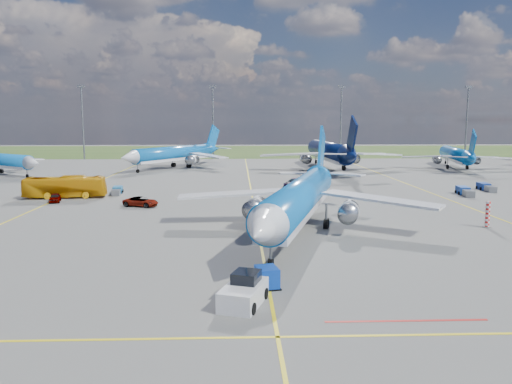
{
  "coord_description": "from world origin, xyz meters",
  "views": [
    {
      "loc": [
        -2.14,
        -46.46,
        12.07
      ],
      "look_at": [
        -0.18,
        9.37,
        4.0
      ],
      "focal_mm": 35.0,
      "sensor_mm": 36.0,
      "label": 1
    }
  ],
  "objects_px": {
    "main_airliner": "(299,232)",
    "apron_bus": "(65,187)",
    "uld_container": "(267,277)",
    "bg_jet_ne": "(455,168)",
    "baggage_tug_w": "(465,191)",
    "pushback_tug": "(244,292)",
    "warning_post": "(488,214)",
    "service_car_b": "(141,202)",
    "bg_jet_nnw": "(175,168)",
    "service_car_c": "(295,182)",
    "baggage_tug_c": "(117,191)",
    "service_car_a": "(55,198)",
    "baggage_tug_e": "(486,187)",
    "bg_jet_n": "(329,169)"
  },
  "relations": [
    {
      "from": "baggage_tug_w",
      "to": "service_car_c",
      "type": "bearing_deg",
      "value": 163.61
    },
    {
      "from": "service_car_a",
      "to": "baggage_tug_e",
      "type": "distance_m",
      "value": 70.81
    },
    {
      "from": "apron_bus",
      "to": "service_car_c",
      "type": "bearing_deg",
      "value": -78.07
    },
    {
      "from": "bg_jet_ne",
      "to": "main_airliner",
      "type": "relative_size",
      "value": 0.89
    },
    {
      "from": "service_car_b",
      "to": "baggage_tug_c",
      "type": "height_order",
      "value": "service_car_b"
    },
    {
      "from": "pushback_tug",
      "to": "service_car_a",
      "type": "height_order",
      "value": "pushback_tug"
    },
    {
      "from": "service_car_b",
      "to": "bg_jet_ne",
      "type": "bearing_deg",
      "value": -32.88
    },
    {
      "from": "bg_jet_ne",
      "to": "baggage_tug_c",
      "type": "xyz_separation_m",
      "value": [
        -75.0,
        -41.95,
        0.52
      ]
    },
    {
      "from": "baggage_tug_c",
      "to": "baggage_tug_w",
      "type": "bearing_deg",
      "value": -10.83
    },
    {
      "from": "bg_jet_ne",
      "to": "apron_bus",
      "type": "distance_m",
      "value": 94.09
    },
    {
      "from": "main_airliner",
      "to": "bg_jet_n",
      "type": "bearing_deg",
      "value": 93.81
    },
    {
      "from": "warning_post",
      "to": "service_car_a",
      "type": "height_order",
      "value": "warning_post"
    },
    {
      "from": "bg_jet_n",
      "to": "service_car_a",
      "type": "height_order",
      "value": "bg_jet_n"
    },
    {
      "from": "bg_jet_ne",
      "to": "baggage_tug_w",
      "type": "xyz_separation_m",
      "value": [
        -18.21,
        -45.29,
        0.59
      ]
    },
    {
      "from": "apron_bus",
      "to": "baggage_tug_e",
      "type": "height_order",
      "value": "apron_bus"
    },
    {
      "from": "bg_jet_n",
      "to": "service_car_c",
      "type": "height_order",
      "value": "bg_jet_n"
    },
    {
      "from": "apron_bus",
      "to": "service_car_b",
      "type": "distance_m",
      "value": 15.8
    },
    {
      "from": "service_car_b",
      "to": "apron_bus",
      "type": "bearing_deg",
      "value": 76.72
    },
    {
      "from": "pushback_tug",
      "to": "service_car_a",
      "type": "xyz_separation_m",
      "value": [
        -27.64,
        42.5,
        -0.19
      ]
    },
    {
      "from": "pushback_tug",
      "to": "apron_bus",
      "type": "distance_m",
      "value": 54.01
    },
    {
      "from": "bg_jet_nnw",
      "to": "service_car_b",
      "type": "distance_m",
      "value": 56.82
    },
    {
      "from": "bg_jet_nnw",
      "to": "service_car_b",
      "type": "height_order",
      "value": "bg_jet_nnw"
    },
    {
      "from": "bg_jet_nnw",
      "to": "service_car_c",
      "type": "bearing_deg",
      "value": -22.12
    },
    {
      "from": "pushback_tug",
      "to": "warning_post",
      "type": "bearing_deg",
      "value": 57.94
    },
    {
      "from": "service_car_a",
      "to": "baggage_tug_e",
      "type": "relative_size",
      "value": 0.7
    },
    {
      "from": "bg_jet_nnw",
      "to": "service_car_a",
      "type": "bearing_deg",
      "value": -70.44
    },
    {
      "from": "main_airliner",
      "to": "uld_container",
      "type": "xyz_separation_m",
      "value": [
        -4.54,
        -17.73,
        0.74
      ]
    },
    {
      "from": "warning_post",
      "to": "bg_jet_nnw",
      "type": "relative_size",
      "value": 0.07
    },
    {
      "from": "main_airliner",
      "to": "apron_bus",
      "type": "bearing_deg",
      "value": 159.42
    },
    {
      "from": "baggage_tug_c",
      "to": "bg_jet_ne",
      "type": "bearing_deg",
      "value": 21.75
    },
    {
      "from": "warning_post",
      "to": "bg_jet_n",
      "type": "distance_m",
      "value": 68.86
    },
    {
      "from": "apron_bus",
      "to": "bg_jet_ne",
      "type": "bearing_deg",
      "value": -67.14
    },
    {
      "from": "service_car_b",
      "to": "baggage_tug_c",
      "type": "relative_size",
      "value": 0.97
    },
    {
      "from": "uld_container",
      "to": "baggage_tug_e",
      "type": "height_order",
      "value": "uld_container"
    },
    {
      "from": "bg_jet_nnw",
      "to": "service_car_c",
      "type": "relative_size",
      "value": 7.84
    },
    {
      "from": "apron_bus",
      "to": "main_airliner",
      "type": "bearing_deg",
      "value": -133.51
    },
    {
      "from": "bg_jet_n",
      "to": "service_car_a",
      "type": "bearing_deg",
      "value": 42.04
    },
    {
      "from": "service_car_a",
      "to": "apron_bus",
      "type": "bearing_deg",
      "value": 73.2
    },
    {
      "from": "main_airliner",
      "to": "baggage_tug_e",
      "type": "relative_size",
      "value": 7.77
    },
    {
      "from": "apron_bus",
      "to": "service_car_b",
      "type": "xyz_separation_m",
      "value": [
        13.36,
        -8.37,
        -1.04
      ]
    },
    {
      "from": "pushback_tug",
      "to": "baggage_tug_w",
      "type": "relative_size",
      "value": 1.07
    },
    {
      "from": "uld_container",
      "to": "apron_bus",
      "type": "relative_size",
      "value": 0.15
    },
    {
      "from": "warning_post",
      "to": "baggage_tug_w",
      "type": "height_order",
      "value": "warning_post"
    },
    {
      "from": "uld_container",
      "to": "service_car_b",
      "type": "bearing_deg",
      "value": 102.04
    },
    {
      "from": "apron_bus",
      "to": "bg_jet_n",
      "type": "bearing_deg",
      "value": -54.24
    },
    {
      "from": "main_airliner",
      "to": "baggage_tug_w",
      "type": "height_order",
      "value": "main_airliner"
    },
    {
      "from": "service_car_c",
      "to": "baggage_tug_w",
      "type": "distance_m",
      "value": 28.92
    },
    {
      "from": "main_airliner",
      "to": "warning_post",
      "type": "bearing_deg",
      "value": 21.26
    },
    {
      "from": "warning_post",
      "to": "service_car_a",
      "type": "relative_size",
      "value": 0.8
    },
    {
      "from": "bg_jet_ne",
      "to": "service_car_b",
      "type": "bearing_deg",
      "value": 50.35
    }
  ]
}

